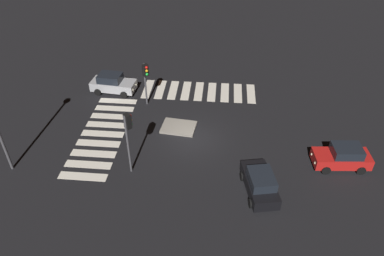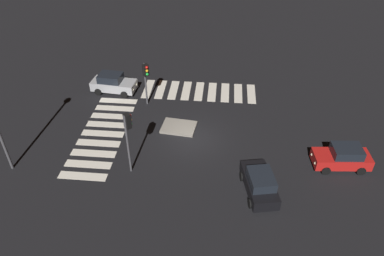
# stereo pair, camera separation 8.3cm
# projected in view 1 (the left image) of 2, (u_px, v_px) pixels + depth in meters

# --- Properties ---
(ground_plane) EXTENTS (80.00, 80.00, 0.00)m
(ground_plane) POSITION_uv_depth(u_px,v_px,m) (192.00, 139.00, 27.23)
(ground_plane) COLOR black
(traffic_island) EXTENTS (2.76, 2.19, 0.18)m
(traffic_island) POSITION_uv_depth(u_px,v_px,m) (179.00, 127.00, 28.24)
(traffic_island) COLOR gray
(traffic_island) RESTS_ON ground
(car_red) EXTENTS (3.84, 2.00, 1.63)m
(car_red) POSITION_uv_depth(u_px,v_px,m) (342.00, 157.00, 24.40)
(car_red) COLOR red
(car_red) RESTS_ON ground
(car_black) EXTENTS (2.33, 3.95, 1.64)m
(car_black) POSITION_uv_depth(u_px,v_px,m) (260.00, 183.00, 22.46)
(car_black) COLOR black
(car_black) RESTS_ON ground
(car_silver) EXTENTS (3.99, 2.11, 1.69)m
(car_silver) POSITION_uv_depth(u_px,v_px,m) (113.00, 83.00, 32.16)
(car_silver) COLOR #9EA0A5
(car_silver) RESTS_ON ground
(traffic_light_east) EXTENTS (0.54, 0.54, 3.74)m
(traffic_light_east) POSITION_uv_depth(u_px,v_px,m) (146.00, 75.00, 29.26)
(traffic_light_east) COLOR #47474C
(traffic_light_east) RESTS_ON ground
(traffic_light_north) EXTENTS (0.54, 0.54, 4.46)m
(traffic_light_north) POSITION_uv_depth(u_px,v_px,m) (128.00, 129.00, 22.54)
(traffic_light_north) COLOR #47474C
(traffic_light_north) RESTS_ON ground
(crosswalk_near) EXTENTS (9.90, 3.20, 0.02)m
(crosswalk_near) POSITION_uv_depth(u_px,v_px,m) (199.00, 91.00, 32.68)
(crosswalk_near) COLOR silver
(crosswalk_near) RESTS_ON ground
(crosswalk_side) EXTENTS (3.20, 9.90, 0.02)m
(crosswalk_side) POSITION_uv_depth(u_px,v_px,m) (103.00, 134.00, 27.71)
(crosswalk_side) COLOR silver
(crosswalk_side) RESTS_ON ground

